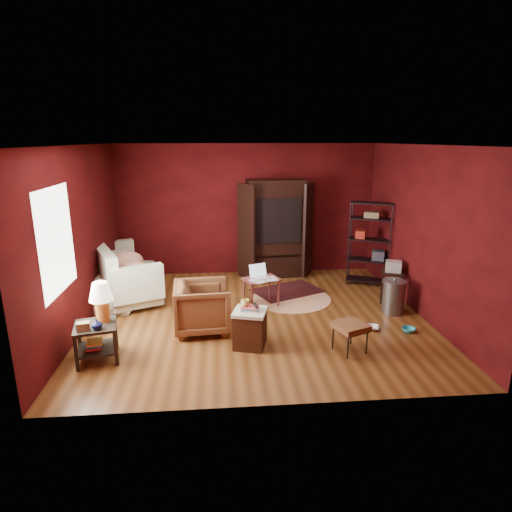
{
  "coord_description": "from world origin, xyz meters",
  "views": [
    {
      "loc": [
        -0.6,
        -6.65,
        2.9
      ],
      "look_at": [
        0.0,
        0.2,
        1.0
      ],
      "focal_mm": 30.0,
      "sensor_mm": 36.0,
      "label": 1
    }
  ],
  "objects_px": {
    "sofa": "(122,276)",
    "armchair": "(202,305)",
    "tv_armoire": "(275,227)",
    "wire_shelving": "(370,240)",
    "laptop_desk": "(261,281)",
    "hamper": "(250,328)",
    "side_table": "(99,314)"
  },
  "relations": [
    {
      "from": "armchair",
      "to": "side_table",
      "type": "distance_m",
      "value": 1.55
    },
    {
      "from": "wire_shelving",
      "to": "armchair",
      "type": "bearing_deg",
      "value": -125.04
    },
    {
      "from": "sofa",
      "to": "laptop_desk",
      "type": "height_order",
      "value": "sofa"
    },
    {
      "from": "armchair",
      "to": "tv_armoire",
      "type": "bearing_deg",
      "value": -32.44
    },
    {
      "from": "tv_armoire",
      "to": "wire_shelving",
      "type": "height_order",
      "value": "tv_armoire"
    },
    {
      "from": "armchair",
      "to": "hamper",
      "type": "relative_size",
      "value": 1.33
    },
    {
      "from": "side_table",
      "to": "tv_armoire",
      "type": "relative_size",
      "value": 0.51
    },
    {
      "from": "sofa",
      "to": "side_table",
      "type": "bearing_deg",
      "value": -170.26
    },
    {
      "from": "laptop_desk",
      "to": "tv_armoire",
      "type": "relative_size",
      "value": 0.36
    },
    {
      "from": "side_table",
      "to": "wire_shelving",
      "type": "bearing_deg",
      "value": 29.75
    },
    {
      "from": "sofa",
      "to": "armchair",
      "type": "bearing_deg",
      "value": -132.59
    },
    {
      "from": "sofa",
      "to": "armchair",
      "type": "xyz_separation_m",
      "value": [
        1.56,
        -1.69,
        0.03
      ]
    },
    {
      "from": "hamper",
      "to": "tv_armoire",
      "type": "xyz_separation_m",
      "value": [
        0.78,
        3.3,
        0.79
      ]
    },
    {
      "from": "sofa",
      "to": "laptop_desk",
      "type": "xyz_separation_m",
      "value": [
        2.56,
        -0.75,
        0.07
      ]
    },
    {
      "from": "armchair",
      "to": "side_table",
      "type": "relative_size",
      "value": 0.8
    },
    {
      "from": "hamper",
      "to": "wire_shelving",
      "type": "xyz_separation_m",
      "value": [
        2.61,
        2.51,
        0.64
      ]
    },
    {
      "from": "armchair",
      "to": "laptop_desk",
      "type": "relative_size",
      "value": 1.14
    },
    {
      "from": "laptop_desk",
      "to": "armchair",
      "type": "bearing_deg",
      "value": -158.32
    },
    {
      "from": "hamper",
      "to": "laptop_desk",
      "type": "xyz_separation_m",
      "value": [
        0.31,
        1.53,
        0.17
      ]
    },
    {
      "from": "armchair",
      "to": "tv_armoire",
      "type": "xyz_separation_m",
      "value": [
        1.47,
        2.7,
        0.66
      ]
    },
    {
      "from": "side_table",
      "to": "tv_armoire",
      "type": "distance_m",
      "value": 4.47
    },
    {
      "from": "armchair",
      "to": "laptop_desk",
      "type": "height_order",
      "value": "armchair"
    },
    {
      "from": "hamper",
      "to": "wire_shelving",
      "type": "bearing_deg",
      "value": 43.88
    },
    {
      "from": "side_table",
      "to": "tv_armoire",
      "type": "height_order",
      "value": "tv_armoire"
    },
    {
      "from": "side_table",
      "to": "hamper",
      "type": "bearing_deg",
      "value": 4.11
    },
    {
      "from": "side_table",
      "to": "wire_shelving",
      "type": "xyz_separation_m",
      "value": [
        4.64,
        2.65,
        0.29
      ]
    },
    {
      "from": "side_table",
      "to": "tv_armoire",
      "type": "bearing_deg",
      "value": 50.73
    },
    {
      "from": "tv_armoire",
      "to": "sofa",
      "type": "bearing_deg",
      "value": -166.05
    },
    {
      "from": "sofa",
      "to": "tv_armoire",
      "type": "distance_m",
      "value": 3.27
    },
    {
      "from": "hamper",
      "to": "laptop_desk",
      "type": "relative_size",
      "value": 0.86
    },
    {
      "from": "armchair",
      "to": "wire_shelving",
      "type": "distance_m",
      "value": 3.85
    },
    {
      "from": "laptop_desk",
      "to": "sofa",
      "type": "bearing_deg",
      "value": 142.26
    }
  ]
}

